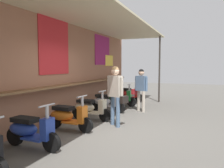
% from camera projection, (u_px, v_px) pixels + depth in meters
% --- Properties ---
extents(ground_plane, '(33.90, 33.90, 0.00)m').
position_uv_depth(ground_plane, '(113.00, 128.00, 6.26)').
color(ground_plane, '#56544F').
extents(market_stall_facade, '(12.11, 2.61, 3.40)m').
position_uv_depth(market_stall_facade, '(57.00, 61.00, 6.79)').
color(market_stall_facade, '#8C5B44').
rests_on(market_stall_facade, ground_plane).
extents(scooter_blue, '(0.46, 1.40, 0.97)m').
position_uv_depth(scooter_blue, '(29.00, 130.00, 4.74)').
color(scooter_blue, '#233D9E').
rests_on(scooter_blue, ground_plane).
extents(scooter_orange, '(0.46, 1.40, 0.97)m').
position_uv_depth(scooter_orange, '(67.00, 116.00, 6.06)').
color(scooter_orange, orange).
rests_on(scooter_orange, ground_plane).
extents(scooter_cream, '(0.47, 1.40, 0.97)m').
position_uv_depth(scooter_cream, '(89.00, 108.00, 7.23)').
color(scooter_cream, beige).
rests_on(scooter_cream, ground_plane).
extents(scooter_silver, '(0.48, 1.40, 0.97)m').
position_uv_depth(scooter_silver, '(106.00, 102.00, 8.49)').
color(scooter_silver, '#B2B5BA').
rests_on(scooter_silver, ground_plane).
extents(scooter_green, '(0.46, 1.40, 0.97)m').
position_uv_depth(scooter_green, '(119.00, 97.00, 9.77)').
color(scooter_green, '#237533').
rests_on(scooter_green, ground_plane).
extents(scooter_red, '(0.46, 1.40, 0.97)m').
position_uv_depth(scooter_red, '(127.00, 94.00, 10.90)').
color(scooter_red, red).
rests_on(scooter_red, ground_plane).
extents(shopper_with_handbag, '(0.41, 0.68, 1.73)m').
position_uv_depth(shopper_with_handbag, '(116.00, 89.00, 6.44)').
color(shopper_with_handbag, slate).
rests_on(shopper_with_handbag, ground_plane).
extents(shopper_browsing, '(0.39, 0.65, 1.62)m').
position_uv_depth(shopper_browsing, '(141.00, 86.00, 8.52)').
color(shopper_browsing, '#ADA393').
rests_on(shopper_browsing, ground_plane).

